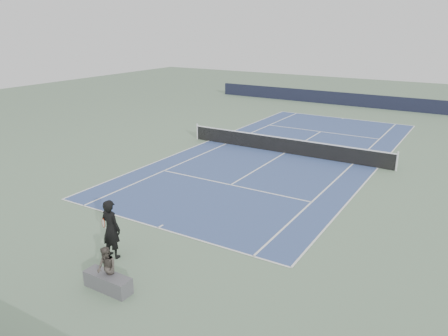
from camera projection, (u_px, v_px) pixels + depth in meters
The scene contains 7 objects.
ground at pixel (285, 153), 26.31m from camera, with size 80.00×80.00×0.00m, color slate.
court_surface at pixel (285, 153), 26.31m from camera, with size 10.97×23.77×0.01m, color #364B80.
tennis_net at pixel (285, 145), 26.15m from camera, with size 12.90×0.10×1.07m.
windscreen_far at pixel (363, 101), 40.61m from camera, with size 30.00×0.25×1.20m, color black.
tennis_player at pixel (111, 229), 14.37m from camera, with size 0.84×0.56×2.04m.
tennis_ball at pixel (112, 268), 13.93m from camera, with size 0.07×0.07×0.07m, color yellow.
spectator_bench at pixel (107, 275), 12.70m from camera, with size 1.62×0.97×1.36m.
Camera 1 is at (10.03, -23.46, 7.45)m, focal length 35.00 mm.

